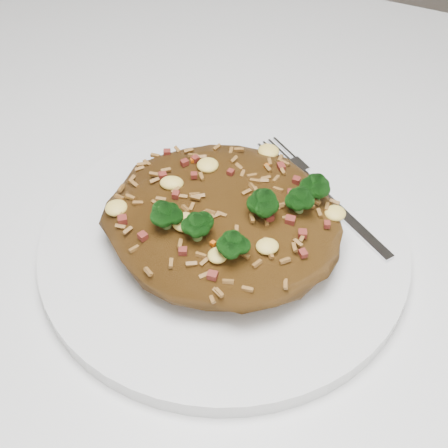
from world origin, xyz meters
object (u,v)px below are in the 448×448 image
at_px(fried_rice, 225,212).
at_px(fork, 328,200).
at_px(plate, 224,244).
at_px(dining_table, 247,272).

distance_m(fried_rice, fork, 0.10).
bearing_deg(plate, dining_table, 92.06).
relative_size(dining_table, plate, 4.26).
distance_m(plate, fried_rice, 0.04).
xyz_separation_m(plate, fried_rice, (0.00, -0.00, 0.04)).
relative_size(dining_table, fork, 8.36).
bearing_deg(fried_rice, fork, 50.10).
bearing_deg(fork, plate, -96.97).
height_order(dining_table, plate, plate).
distance_m(dining_table, fried_rice, 0.14).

